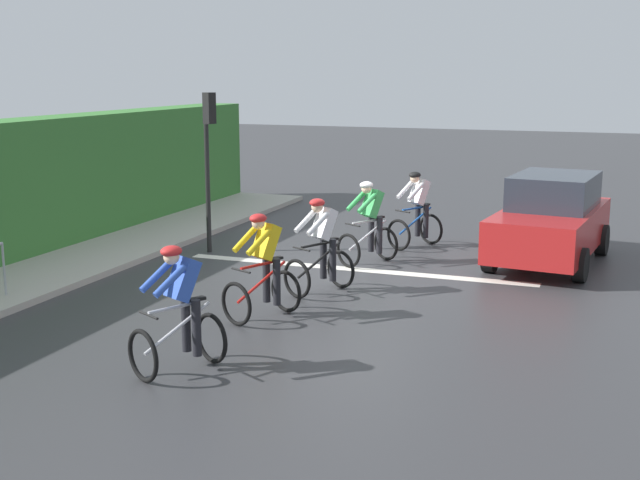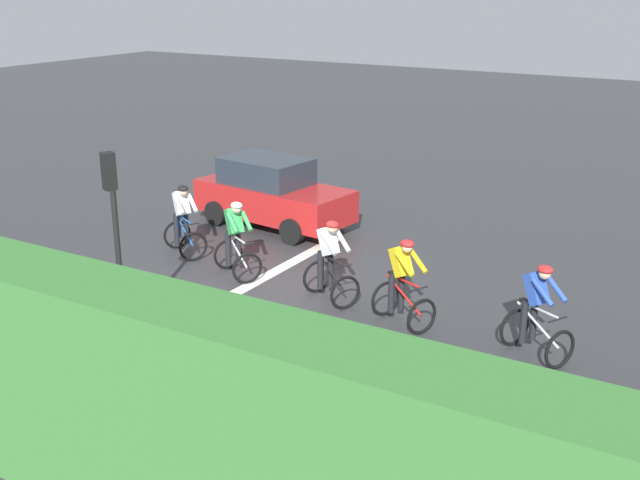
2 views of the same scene
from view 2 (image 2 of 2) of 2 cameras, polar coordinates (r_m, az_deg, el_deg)
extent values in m
plane|color=#333335|center=(16.62, -3.72, -3.23)|extent=(80.00, 80.00, 0.00)
cube|color=#ADA89E|center=(11.57, -11.37, -13.57)|extent=(2.80, 20.29, 0.12)
cube|color=gray|center=(10.88, -14.71, -14.29)|extent=(0.44, 20.29, 0.69)
cube|color=#387533|center=(10.18, -16.40, -9.96)|extent=(1.10, 20.29, 2.82)
cube|color=silver|center=(16.79, -4.62, -3.01)|extent=(7.00, 0.30, 0.01)
torus|color=black|center=(13.61, 16.86, -7.56)|extent=(0.63, 0.37, 0.68)
torus|color=black|center=(14.23, 13.81, -6.12)|extent=(0.63, 0.37, 0.68)
cylinder|color=silver|center=(13.81, 15.38, -5.89)|extent=(0.49, 0.90, 0.51)
cylinder|color=silver|center=(13.99, 14.48, -5.37)|extent=(0.04, 0.04, 0.55)
cylinder|color=silver|center=(13.67, 15.63, -4.90)|extent=(0.37, 0.65, 0.04)
cube|color=black|center=(13.88, 14.58, -4.26)|extent=(0.19, 0.24, 0.04)
cylinder|color=black|center=(13.47, 16.73, -5.49)|extent=(0.39, 0.22, 0.03)
cube|color=#2D51B7|center=(13.64, 15.29, -3.37)|extent=(0.45, 0.50, 0.57)
sphere|color=beige|center=(13.43, 15.87, -2.34)|extent=(0.20, 0.20, 0.20)
ellipsoid|color=red|center=(13.41, 15.90, -2.06)|extent=(0.34, 0.36, 0.14)
cylinder|color=black|center=(14.03, 15.11, -5.56)|extent=(0.12, 0.12, 0.74)
cylinder|color=black|center=(13.86, 14.42, -5.79)|extent=(0.12, 0.12, 0.74)
cylinder|color=#2D51B7|center=(13.56, 16.65, -3.38)|extent=(0.30, 0.47, 0.37)
cylinder|color=#2D51B7|center=(13.33, 15.72, -3.67)|extent=(0.30, 0.47, 0.37)
torus|color=black|center=(14.35, 7.32, -5.48)|extent=(0.64, 0.34, 0.68)
torus|color=black|center=(15.06, 4.74, -4.21)|extent=(0.64, 0.34, 0.68)
cylinder|color=red|center=(14.61, 6.03, -3.93)|extent=(0.45, 0.92, 0.51)
cylinder|color=red|center=(14.81, 5.27, -3.48)|extent=(0.04, 0.04, 0.55)
cylinder|color=red|center=(14.47, 6.20, -2.99)|extent=(0.34, 0.67, 0.04)
cube|color=black|center=(14.70, 5.30, -2.41)|extent=(0.18, 0.24, 0.04)
cylinder|color=black|center=(14.23, 7.13, -3.51)|extent=(0.40, 0.20, 0.03)
cube|color=yellow|center=(14.46, 5.85, -1.53)|extent=(0.44, 0.50, 0.57)
sphere|color=beige|center=(14.24, 6.29, -0.53)|extent=(0.20, 0.20, 0.20)
ellipsoid|color=red|center=(14.22, 6.30, -0.27)|extent=(0.33, 0.35, 0.14)
cylinder|color=black|center=(14.83, 5.87, -3.65)|extent=(0.12, 0.12, 0.74)
cylinder|color=black|center=(14.68, 5.15, -3.86)|extent=(0.12, 0.12, 0.74)
cylinder|color=yellow|center=(14.34, 7.08, -1.52)|extent=(0.28, 0.47, 0.37)
cylinder|color=yellow|center=(14.14, 6.11, -1.78)|extent=(0.28, 0.47, 0.37)
torus|color=black|center=(15.29, 1.82, -3.80)|extent=(0.63, 0.36, 0.68)
torus|color=black|center=(16.09, -0.20, -2.63)|extent=(0.63, 0.36, 0.68)
cylinder|color=black|center=(15.60, 0.79, -2.35)|extent=(0.49, 0.90, 0.51)
cylinder|color=black|center=(15.83, 0.19, -1.93)|extent=(0.04, 0.04, 0.55)
cylinder|color=black|center=(15.46, 0.89, -1.45)|extent=(0.37, 0.65, 0.04)
cube|color=black|center=(15.73, 0.19, -0.92)|extent=(0.19, 0.24, 0.04)
cylinder|color=black|center=(15.19, 1.62, -1.93)|extent=(0.39, 0.22, 0.03)
cube|color=white|center=(15.47, 0.59, -0.09)|extent=(0.45, 0.50, 0.57)
sphere|color=beige|center=(15.25, 0.91, 0.86)|extent=(0.20, 0.20, 0.20)
ellipsoid|color=red|center=(15.23, 0.91, 1.12)|extent=(0.34, 0.36, 0.14)
cylinder|color=black|center=(15.82, 0.76, -2.10)|extent=(0.12, 0.12, 0.74)
cylinder|color=black|center=(15.70, 0.02, -2.27)|extent=(0.12, 0.12, 0.74)
cylinder|color=white|center=(15.31, 1.67, -0.08)|extent=(0.30, 0.47, 0.37)
cylinder|color=white|center=(15.14, 0.66, -0.28)|extent=(0.30, 0.47, 0.37)
torus|color=black|center=(16.59, -5.25, -2.04)|extent=(0.62, 0.39, 0.68)
torus|color=black|center=(17.48, -6.63, -1.02)|extent=(0.62, 0.39, 0.68)
cylinder|color=silver|center=(16.95, -5.99, -0.72)|extent=(0.53, 0.88, 0.51)
cylinder|color=silver|center=(17.21, -6.40, -0.35)|extent=(0.04, 0.04, 0.55)
cylinder|color=silver|center=(16.82, -5.95, 0.11)|extent=(0.39, 0.64, 0.04)
cube|color=black|center=(17.12, -6.43, 0.58)|extent=(0.20, 0.24, 0.04)
cylinder|color=black|center=(16.52, -5.45, -0.31)|extent=(0.38, 0.24, 0.03)
cube|color=green|center=(16.85, -6.19, 1.37)|extent=(0.46, 0.50, 0.57)
sphere|color=beige|center=(16.63, -6.02, 2.25)|extent=(0.20, 0.20, 0.20)
ellipsoid|color=silver|center=(16.61, -6.03, 2.49)|extent=(0.35, 0.36, 0.14)
cylinder|color=black|center=(17.18, -5.89, -0.52)|extent=(0.12, 0.12, 0.74)
cylinder|color=black|center=(17.09, -6.63, -0.65)|extent=(0.12, 0.12, 0.74)
cylinder|color=green|center=(16.64, -5.31, 1.38)|extent=(0.32, 0.46, 0.37)
cylinder|color=green|center=(16.52, -6.32, 1.21)|extent=(0.32, 0.46, 0.37)
torus|color=black|center=(18.07, -9.10, -0.48)|extent=(0.62, 0.38, 0.68)
torus|color=black|center=(18.98, -10.23, 0.39)|extent=(0.62, 0.38, 0.68)
cylinder|color=#1E59B2|center=(18.45, -9.72, 0.70)|extent=(0.52, 0.89, 0.51)
cylinder|color=#1E59B2|center=(18.71, -10.06, 1.02)|extent=(0.04, 0.04, 0.55)
cylinder|color=#1E59B2|center=(18.32, -9.71, 1.48)|extent=(0.39, 0.65, 0.04)
cube|color=black|center=(18.63, -10.11, 1.89)|extent=(0.19, 0.24, 0.04)
cylinder|color=black|center=(18.01, -9.30, 1.12)|extent=(0.38, 0.23, 0.03)
cube|color=white|center=(18.36, -9.94, 2.63)|extent=(0.46, 0.50, 0.57)
sphere|color=beige|center=(18.14, -9.82, 3.46)|extent=(0.20, 0.20, 0.20)
ellipsoid|color=black|center=(18.13, -9.83, 3.67)|extent=(0.35, 0.36, 0.14)
cylinder|color=black|center=(18.67, -9.60, 0.87)|extent=(0.12, 0.12, 0.74)
cylinder|color=black|center=(18.60, -10.29, 0.76)|extent=(0.12, 0.12, 0.74)
cylinder|color=white|center=(18.14, -9.16, 2.66)|extent=(0.31, 0.46, 0.37)
cylinder|color=white|center=(18.04, -10.10, 2.51)|extent=(0.31, 0.46, 0.37)
cube|color=#B21E1E|center=(20.27, -3.32, 2.88)|extent=(2.17, 4.27, 0.80)
cube|color=#262D38|center=(20.25, -3.89, 4.99)|extent=(1.73, 2.29, 0.66)
cylinder|color=black|center=(20.24, 0.97, 1.76)|extent=(0.29, 0.66, 0.64)
cylinder|color=black|center=(18.99, -2.03, 0.62)|extent=(0.29, 0.66, 0.64)
cylinder|color=black|center=(21.79, -4.40, 2.92)|extent=(0.29, 0.66, 0.64)
cylinder|color=black|center=(20.63, -7.49, 1.93)|extent=(0.29, 0.66, 0.64)
cube|color=#EAEACC|center=(19.44, 2.16, 2.52)|extent=(0.29, 0.11, 0.16)
cube|color=#EAEACC|center=(18.65, 0.34, 1.84)|extent=(0.29, 0.11, 0.16)
cylinder|color=black|center=(14.18, -14.24, -1.83)|extent=(0.10, 0.10, 2.70)
cube|color=black|center=(13.80, -14.95, 4.81)|extent=(0.26, 0.26, 0.64)
sphere|color=red|center=(13.85, -15.20, 5.69)|extent=(0.11, 0.11, 0.11)
sphere|color=orange|center=(13.89, -15.13, 4.89)|extent=(0.11, 0.11, 0.11)
sphere|color=green|center=(13.94, -15.06, 4.09)|extent=(0.11, 0.11, 0.11)
cylinder|color=#999EA3|center=(9.95, 9.26, -12.80)|extent=(0.19, 3.97, 0.05)
cylinder|color=#999EA3|center=(10.91, -0.96, -12.58)|extent=(0.04, 0.04, 1.00)
cylinder|color=#999EA3|center=(10.41, 5.59, -14.34)|extent=(0.04, 0.04, 1.00)
cylinder|color=#999EA3|center=(10.07, 12.80, -16.03)|extent=(0.04, 0.04, 1.00)
camera|label=1|loc=(18.45, 48.45, 4.94)|focal=46.17mm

